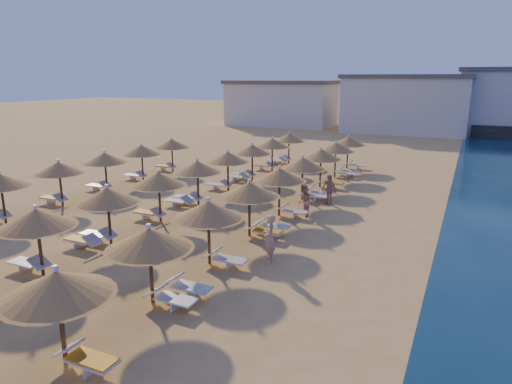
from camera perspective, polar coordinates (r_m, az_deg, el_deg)
The scene contains 9 objects.
ground at distance 20.77m, azimuth -7.90°, elevation -5.57°, with size 220.00×220.00×0.00m, color tan.
hotel_blocks at distance 63.50m, azimuth 18.18°, elevation 10.53°, with size 46.93×10.89×8.10m.
parasol_row_east at distance 21.66m, azimuth 1.19°, elevation 1.20°, with size 2.78×34.21×2.63m.
parasol_row_west at distance 24.04m, azimuth -9.58°, elevation 2.31°, with size 2.78×34.21×2.63m.
parasol_row_inland at distance 28.36m, azimuth -20.80°, elevation 3.37°, with size 2.78×20.24×2.63m.
loungers at distance 23.98m, azimuth -8.12°, elevation -2.01°, with size 14.72×32.06×0.66m.
beachgoer_c at distance 25.93m, azimuth 9.12°, elevation 0.35°, with size 1.00×0.42×1.70m, color tan.
beachgoer_a at distance 17.63m, azimuth 1.72°, elevation -5.83°, with size 0.68×0.45×1.87m, color tan.
beachgoer_b at distance 23.46m, azimuth 6.13°, elevation -1.15°, with size 0.78×0.61×1.60m, color tan.
Camera 1 is at (10.85, -16.29, 6.97)m, focal length 32.00 mm.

